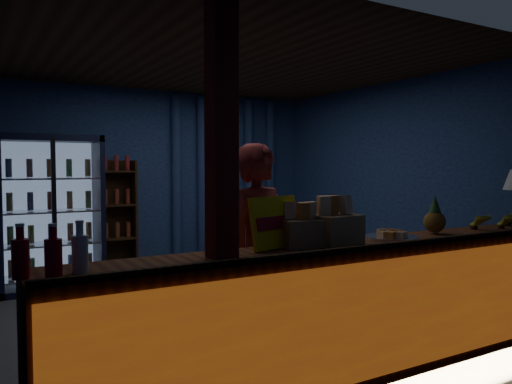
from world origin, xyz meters
The scene contains 18 objects.
ground centered at (0.00, 0.00, 0.00)m, with size 4.60×4.60×0.00m, color #515154.
room_walls centered at (0.00, 0.00, 1.57)m, with size 4.60×4.60×4.60m.
counter centered at (0.00, -1.91, 0.48)m, with size 4.40×0.57×0.99m.
support_post centered at (-1.05, -1.90, 1.30)m, with size 0.16×0.16×2.60m, color maroon.
beverage_cooler centered at (-1.55, 1.92, 0.93)m, with size 1.20×0.62×1.90m.
bottle_shelf centered at (-0.70, 2.06, 0.79)m, with size 0.50×0.28×1.60m.
curtain_folds centered at (1.00, 2.14, 1.30)m, with size 1.74×0.14×2.50m.
framed_picture centered at (0.85, 2.10, 1.75)m, with size 0.36×0.04×0.28m.
shopkeeper centered at (-0.48, -1.40, 0.85)m, with size 0.62×0.41×1.70m, color maroon.
green_chair centered at (0.93, 1.29, 0.28)m, with size 0.61×0.63×0.57m, color #51A364.
side_table centered at (0.73, 1.43, 0.27)m, with size 0.67×0.54×0.65m.
yellow_sign centered at (-0.57, -1.77, 1.13)m, with size 0.46×0.21×0.36m.
soda_bottles centered at (-2.05, -1.94, 1.06)m, with size 0.38×0.17×0.28m.
snack_box_left centered at (-0.37, -1.79, 1.06)m, with size 0.33×0.29×0.32m.
snack_box_centre centered at (-0.10, -1.84, 1.08)m, with size 0.36×0.30×0.36m.
pastry_tray centered at (0.46, -1.85, 0.97)m, with size 0.43×0.43×0.07m.
banana_bunches centered at (1.91, -1.88, 1.03)m, with size 0.96×0.28×0.16m.
pineapple centered at (1.00, -1.81, 1.08)m, with size 0.18×0.18×0.32m.
Camera 1 is at (-2.42, -4.69, 1.52)m, focal length 35.00 mm.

